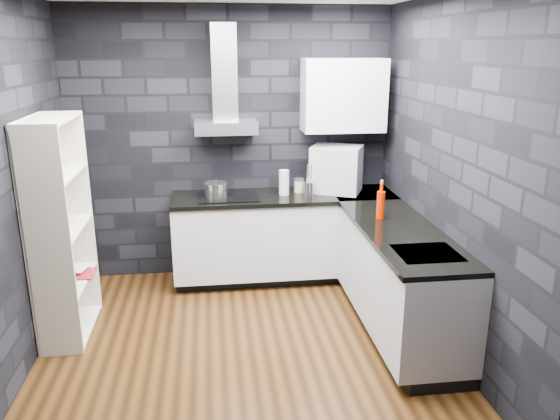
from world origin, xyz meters
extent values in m
plane|color=#3F250E|center=(0.00, 0.00, 0.00)|extent=(3.20, 3.20, 0.00)
cube|color=black|center=(0.00, 1.62, 1.35)|extent=(3.20, 0.05, 2.70)
cube|color=black|center=(0.00, -1.62, 1.35)|extent=(3.20, 0.05, 2.70)
cube|color=black|center=(-1.62, 0.00, 1.35)|extent=(0.05, 3.20, 2.70)
cube|color=black|center=(1.62, 0.00, 1.35)|extent=(0.05, 3.20, 2.70)
cube|color=black|center=(0.50, 1.34, 0.05)|extent=(2.18, 0.50, 0.10)
cube|color=black|center=(1.34, 0.10, 0.05)|extent=(0.50, 1.78, 0.10)
cube|color=silver|center=(0.50, 1.30, 0.48)|extent=(2.20, 0.60, 0.76)
cube|color=silver|center=(1.30, 0.10, 0.48)|extent=(0.60, 1.80, 0.76)
cube|color=black|center=(0.50, 1.29, 0.88)|extent=(2.20, 0.62, 0.04)
cube|color=black|center=(1.29, 0.10, 0.88)|extent=(0.62, 1.80, 0.04)
cube|color=black|center=(1.30, 1.30, 0.88)|extent=(0.62, 0.62, 0.04)
cube|color=#BAB9BF|center=(-0.05, 1.43, 1.56)|extent=(0.60, 0.34, 0.12)
cube|color=#BAB9BF|center=(-0.05, 1.50, 2.07)|extent=(0.24, 0.20, 0.90)
cube|color=silver|center=(1.10, 1.43, 1.85)|extent=(0.80, 0.35, 0.70)
cube|color=black|center=(-0.05, 1.30, 0.91)|extent=(0.58, 0.50, 0.01)
cube|color=#BAB9BF|center=(1.30, -0.40, 0.89)|extent=(0.44, 0.40, 0.01)
cylinder|color=silver|center=(-0.17, 1.26, 0.98)|extent=(0.28, 0.28, 0.13)
cylinder|color=silver|center=(0.50, 1.30, 1.02)|extent=(0.12, 0.12, 0.25)
cylinder|color=tan|center=(0.66, 1.37, 0.96)|extent=(0.11, 0.11, 0.12)
cylinder|color=silver|center=(0.73, 1.22, 0.97)|extent=(0.13, 0.13, 0.14)
cube|color=#A3A5AA|center=(1.04, 1.35, 1.12)|extent=(0.59, 0.54, 0.48)
cylinder|color=#B01D00|center=(1.21, 0.43, 1.02)|extent=(0.08, 0.08, 0.24)
cube|color=beige|center=(-1.42, 0.45, 0.90)|extent=(0.53, 0.86, 1.80)
imported|color=white|center=(-1.42, 0.32, 0.94)|extent=(0.26, 0.26, 0.05)
imported|color=maroon|center=(-1.40, 0.56, 0.57)|extent=(0.19, 0.03, 0.25)
imported|color=#B2B2B2|center=(-1.45, 0.66, 0.59)|extent=(0.16, 0.06, 0.22)
camera|label=1|loc=(-0.21, -3.87, 2.32)|focal=35.00mm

